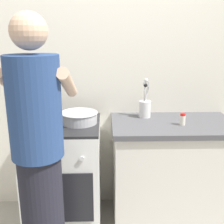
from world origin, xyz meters
TOP-DOWN VIEW (x-y plane):
  - back_wall at (0.20, 0.50)m, footprint 3.20×0.10m
  - countertop at (0.55, 0.15)m, footprint 1.00×0.60m
  - stove_range at (-0.35, 0.15)m, footprint 0.60×0.62m
  - pot at (-0.49, 0.16)m, footprint 0.26×0.19m
  - mixing_bowl at (-0.21, 0.16)m, footprint 0.30×0.30m
  - utensil_crock at (0.33, 0.31)m, footprint 0.10×0.10m
  - spice_bottle at (0.60, 0.09)m, footprint 0.04×0.04m
  - person at (-0.40, -0.45)m, footprint 0.41×0.50m

SIDE VIEW (x-z plane):
  - stove_range at x=-0.35m, z-range 0.00..0.90m
  - countertop at x=0.55m, z-range 0.00..0.90m
  - person at x=-0.40m, z-range 0.01..1.71m
  - spice_bottle at x=0.60m, z-range 0.90..0.99m
  - mixing_bowl at x=-0.21m, z-range 0.90..1.00m
  - pot at x=-0.49m, z-range 0.90..1.03m
  - utensil_crock at x=0.33m, z-range 0.82..1.15m
  - back_wall at x=0.20m, z-range 0.00..2.50m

